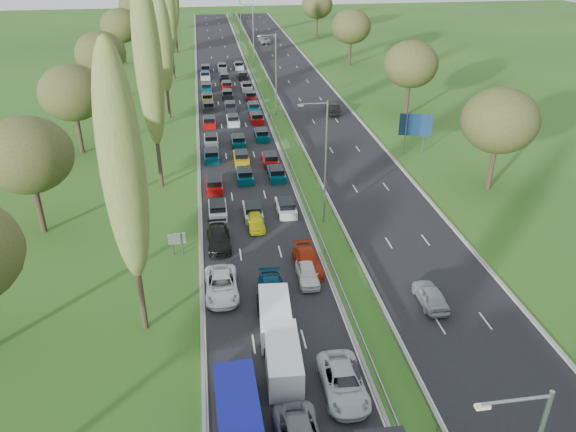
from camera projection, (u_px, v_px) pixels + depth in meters
ground at (275, 111)px, 87.22m from camera, size 260.00×260.00×0.00m
near_carriageway at (230, 109)px, 88.52m from camera, size 10.50×215.00×0.04m
far_carriageway at (314, 105)px, 90.32m from camera, size 10.50×215.00×0.04m
central_reservation at (273, 103)px, 89.16m from camera, size 2.36×215.00×0.32m
lamp_columns at (276, 76)px, 82.71m from camera, size 0.18×140.18×12.00m
poplar_row at (157, 47)px, 69.00m from camera, size 2.80×127.80×22.44m
woodland_left at (67, 101)px, 64.90m from camera, size 8.00×166.00×11.10m
woodland_right at (432, 78)px, 74.58m from camera, size 8.00×153.00×11.10m
traffic_queue_fill at (232, 115)px, 83.97m from camera, size 8.94×69.21×0.80m
near_car_2 at (222, 285)px, 43.64m from camera, size 2.54×5.48×1.52m
near_car_3 at (219, 239)px, 50.23m from camera, size 2.15×5.08×1.46m
near_car_7 at (272, 293)px, 42.83m from camera, size 2.22×5.11×1.46m
near_car_8 at (256, 221)px, 53.35m from camera, size 1.68×4.01×1.36m
near_car_9 at (348, 383)px, 34.44m from camera, size 1.67×4.21×1.36m
near_car_10 at (343, 382)px, 34.35m from camera, size 2.60×5.54×1.53m
near_car_11 at (308, 261)px, 46.86m from camera, size 2.08×5.03×1.45m
near_car_12 at (307, 273)px, 45.30m from camera, size 1.76×4.13×1.39m
far_car_0 at (431, 295)px, 42.49m from camera, size 1.81×4.37×1.48m
far_car_1 at (333, 109)px, 85.76m from camera, size 2.00×4.85×1.56m
far_car_2 at (265, 40)px, 137.66m from camera, size 2.75×5.48×1.49m
blue_lorry at (238, 410)px, 31.07m from camera, size 2.27×8.18×3.45m
white_van_front at (283, 357)px, 35.89m from camera, size 2.16×5.50×2.21m
white_van_rear at (275, 316)px, 39.69m from camera, size 2.15×5.49×2.21m
info_sign at (177, 241)px, 48.61m from camera, size 1.50×0.26×2.10m
direction_sign at (415, 127)px, 69.34m from camera, size 3.85×1.27×5.20m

